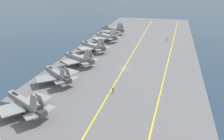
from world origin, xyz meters
name	(u,v)px	position (x,y,z in m)	size (l,w,h in m)	color
ground_plane	(124,69)	(0.00, 0.00, 0.00)	(2000.00, 2000.00, 0.00)	#23384C
carrier_deck	(124,68)	(0.00, 0.00, 0.20)	(226.34, 52.66, 0.40)	slate
deck_stripe_foul_line	(166,72)	(0.00, -14.48, 0.40)	(203.70, 0.36, 0.01)	yellow
deck_stripe_centerline	(124,68)	(0.00, 0.00, 0.40)	(203.70, 0.36, 0.01)	yellow
parked_jet_second	(25,102)	(-34.75, 16.84, 2.96)	(12.96, 16.95, 6.52)	gray
parked_jet_third	(57,74)	(-16.69, 17.55, 2.93)	(13.68, 15.05, 5.94)	gray
parked_jet_fourth	(78,58)	(-0.47, 17.14, 2.92)	(12.72, 15.89, 6.62)	gray
parked_jet_fifth	(92,46)	(17.01, 17.58, 2.84)	(13.27, 15.97, 6.53)	#93999E
parked_jet_sixth	(106,36)	(35.52, 16.80, 2.96)	(13.53, 15.24, 6.75)	#A8AAAF
parked_jet_seventh	(112,29)	(52.42, 17.83, 3.06)	(12.79, 16.78, 6.55)	gray
crew_red_vest	(113,90)	(-19.98, -0.96, 1.35)	(0.40, 0.45, 1.73)	#4C473D
crew_blue_vest	(167,39)	(42.77, -13.17, 1.41)	(0.41, 0.46, 1.83)	#383328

